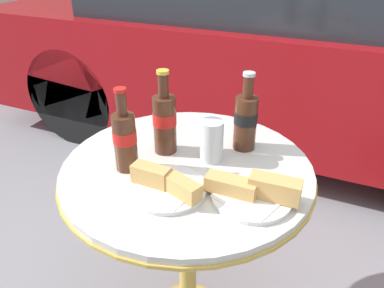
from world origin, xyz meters
name	(u,v)px	position (x,y,z in m)	size (l,w,h in m)	color
bistro_table	(187,200)	(0.00, 0.00, 0.60)	(0.74, 0.74, 0.73)	gold
cola_bottle_left	(125,139)	(-0.15, -0.08, 0.83)	(0.07, 0.07, 0.24)	#4C2819
cola_bottle_right	(246,120)	(0.12, 0.16, 0.83)	(0.07, 0.07, 0.25)	#4C2819
cola_bottle_center	(165,121)	(-0.09, 0.05, 0.83)	(0.07, 0.07, 0.26)	#4C2819
drinking_glass	(212,142)	(0.05, 0.06, 0.79)	(0.07, 0.07, 0.13)	silver
lunch_plate_near	(254,192)	(0.22, -0.08, 0.75)	(0.24, 0.21, 0.07)	white
lunch_plate_far	(167,185)	(0.01, -0.14, 0.75)	(0.21, 0.21, 0.06)	white
parked_car	(270,42)	(-0.18, 1.82, 0.64)	(3.84, 1.72, 1.36)	#9E0F14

